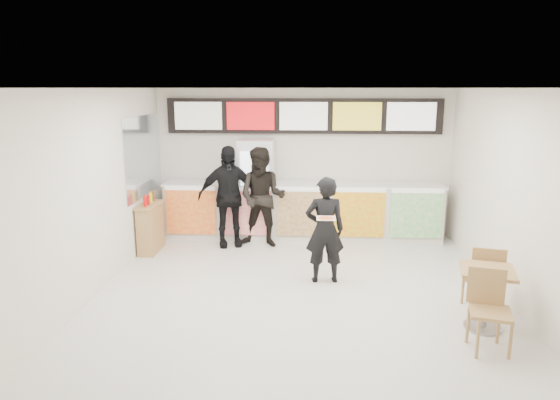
# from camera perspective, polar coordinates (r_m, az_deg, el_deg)

# --- Properties ---
(floor) EXTENTS (7.00, 7.00, 0.00)m
(floor) POSITION_cam_1_polar(r_m,az_deg,el_deg) (7.35, 2.18, -11.42)
(floor) COLOR beige
(floor) RESTS_ON ground
(ceiling) EXTENTS (7.00, 7.00, 0.00)m
(ceiling) POSITION_cam_1_polar(r_m,az_deg,el_deg) (6.70, 2.40, 12.68)
(ceiling) COLOR white
(ceiling) RESTS_ON wall_back
(wall_back) EXTENTS (6.00, 0.00, 6.00)m
(wall_back) POSITION_cam_1_polar(r_m,az_deg,el_deg) (10.31, 2.66, 4.32)
(wall_back) COLOR silver
(wall_back) RESTS_ON floor
(wall_left) EXTENTS (0.00, 7.00, 7.00)m
(wall_left) POSITION_cam_1_polar(r_m,az_deg,el_deg) (7.54, -21.15, 0.35)
(wall_left) COLOR silver
(wall_left) RESTS_ON floor
(wall_right) EXTENTS (0.00, 7.00, 7.00)m
(wall_right) POSITION_cam_1_polar(r_m,az_deg,el_deg) (7.45, 26.02, -0.23)
(wall_right) COLOR silver
(wall_right) RESTS_ON floor
(service_counter) EXTENTS (5.56, 0.77, 1.14)m
(service_counter) POSITION_cam_1_polar(r_m,az_deg,el_deg) (10.09, 2.57, -1.24)
(service_counter) COLOR silver
(service_counter) RESTS_ON floor
(menu_board) EXTENTS (5.50, 0.14, 0.70)m
(menu_board) POSITION_cam_1_polar(r_m,az_deg,el_deg) (10.13, 2.71, 9.57)
(menu_board) COLOR black
(menu_board) RESTS_ON wall_back
(drinks_fridge) EXTENTS (0.70, 0.67, 2.00)m
(drinks_fridge) POSITION_cam_1_polar(r_m,az_deg,el_deg) (10.07, -2.73, 1.23)
(drinks_fridge) COLOR white
(drinks_fridge) RESTS_ON floor
(mirror_panel) EXTENTS (0.01, 2.00, 1.50)m
(mirror_panel) POSITION_cam_1_polar(r_m,az_deg,el_deg) (9.75, -15.33, 4.87)
(mirror_panel) COLOR #B2B7BF
(mirror_panel) RESTS_ON wall_left
(customer_main) EXTENTS (0.66, 0.47, 1.69)m
(customer_main) POSITION_cam_1_polar(r_m,az_deg,el_deg) (7.79, 5.14, -3.43)
(customer_main) COLOR black
(customer_main) RESTS_ON floor
(customer_left) EXTENTS (1.05, 0.88, 1.92)m
(customer_left) POSITION_cam_1_polar(r_m,az_deg,el_deg) (9.52, -2.04, 0.29)
(customer_left) COLOR black
(customer_left) RESTS_ON floor
(customer_mid) EXTENTS (1.23, 0.78, 1.95)m
(customer_mid) POSITION_cam_1_polar(r_m,az_deg,el_deg) (9.58, -5.97, 0.42)
(customer_mid) COLOR black
(customer_mid) RESTS_ON floor
(pizza_slice) EXTENTS (0.36, 0.36, 0.02)m
(pizza_slice) POSITION_cam_1_polar(r_m,az_deg,el_deg) (7.28, 5.29, -2.03)
(pizza_slice) COLOR beige
(pizza_slice) RESTS_ON customer_main
(cafe_table) EXTENTS (0.82, 1.68, 0.95)m
(cafe_table) POSITION_cam_1_polar(r_m,az_deg,el_deg) (6.86, 22.51, -9.23)
(cafe_table) COLOR #9E7A48
(cafe_table) RESTS_ON floor
(condiment_ledge) EXTENTS (0.33, 0.81, 1.08)m
(condiment_ledge) POSITION_cam_1_polar(r_m,az_deg,el_deg) (9.62, -14.59, -3.02)
(condiment_ledge) COLOR #9E7A48
(condiment_ledge) RESTS_ON floor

